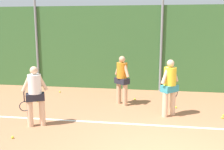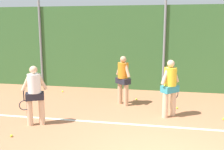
{
  "view_description": "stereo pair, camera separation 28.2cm",
  "coord_description": "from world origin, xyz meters",
  "views": [
    {
      "loc": [
        -0.37,
        -5.04,
        2.76
      ],
      "look_at": [
        -1.56,
        2.71,
        1.26
      ],
      "focal_mm": 41.81,
      "sensor_mm": 36.0,
      "label": 1
    },
    {
      "loc": [
        -0.09,
        -4.99,
        2.76
      ],
      "look_at": [
        -1.56,
        2.71,
        1.26
      ],
      "focal_mm": 41.81,
      "sensor_mm": 36.0,
      "label": 2
    }
  ],
  "objects": [
    {
      "name": "player_backcourt_far",
      "position": [
        -1.38,
        3.82,
        0.97
      ],
      "size": [
        0.57,
        0.56,
        1.72
      ],
      "rotation": [
        0.0,
        0.0,
        2.41
      ],
      "color": "tan",
      "rests_on": "ground_plane"
    },
    {
      "name": "court_baseline_paint",
      "position": [
        0.0,
        1.98,
        0.0
      ],
      "size": [
        13.86,
        0.1,
        0.01
      ],
      "primitive_type": "cube",
      "color": "white",
      "rests_on": "ground_plane"
    },
    {
      "name": "tennis_ball_7",
      "position": [
        -4.47,
        3.62,
        0.03
      ],
      "size": [
        0.07,
        0.07,
        0.07
      ],
      "primitive_type": "sphere",
      "color": "#CCDB33",
      "rests_on": "ground_plane"
    },
    {
      "name": "tennis_ball_8",
      "position": [
        1.78,
        2.84,
        0.03
      ],
      "size": [
        0.07,
        0.07,
        0.07
      ],
      "primitive_type": "sphere",
      "color": "#CCDB33",
      "rests_on": "ground_plane"
    },
    {
      "name": "tennis_ball_9",
      "position": [
        -4.13,
        5.05,
        0.03
      ],
      "size": [
        0.07,
        0.07,
        0.07
      ],
      "primitive_type": "sphere",
      "color": "#CCDB33",
      "rests_on": "ground_plane"
    },
    {
      "name": "player_foreground_near",
      "position": [
        -3.5,
        1.46,
        0.94
      ],
      "size": [
        0.7,
        0.47,
        1.68
      ],
      "rotation": [
        0.0,
        0.0,
        3.58
      ],
      "color": "beige",
      "rests_on": "ground_plane"
    },
    {
      "name": "ground_plane",
      "position": [
        0.0,
        1.81,
        0.0
      ],
      "size": [
        29.17,
        29.17,
        0.0
      ],
      "primitive_type": "plane",
      "color": "#B2704C"
    },
    {
      "name": "tennis_ball_1",
      "position": [
        -0.96,
        4.45,
        0.03
      ],
      "size": [
        0.07,
        0.07,
        0.07
      ],
      "primitive_type": "sphere",
      "color": "#CCDB33",
      "rests_on": "ground_plane"
    },
    {
      "name": "fence_post_center",
      "position": [
        0.0,
        6.0,
        1.93
      ],
      "size": [
        0.1,
        0.1,
        3.86
      ],
      "primitive_type": "cylinder",
      "color": "gray",
      "rests_on": "ground_plane"
    },
    {
      "name": "player_midcourt",
      "position": [
        0.19,
        2.87,
        0.98
      ],
      "size": [
        0.58,
        0.64,
        1.75
      ],
      "rotation": [
        0.0,
        0.0,
        0.78
      ],
      "color": "beige",
      "rests_on": "ground_plane"
    },
    {
      "name": "tennis_ball_2",
      "position": [
        -3.73,
        0.56,
        0.03
      ],
      "size": [
        0.07,
        0.07,
        0.07
      ],
      "primitive_type": "sphere",
      "color": "#CCDB33",
      "rests_on": "ground_plane"
    },
    {
      "name": "tennis_ball_6",
      "position": [
        1.87,
        3.06,
        0.03
      ],
      "size": [
        0.07,
        0.07,
        0.07
      ],
      "primitive_type": "sphere",
      "color": "#CCDB33",
      "rests_on": "ground_plane"
    },
    {
      "name": "tennis_ball_5",
      "position": [
        0.48,
        3.65,
        0.03
      ],
      "size": [
        0.07,
        0.07,
        0.07
      ],
      "primitive_type": "sphere",
      "color": "#CCDB33",
      "rests_on": "ground_plane"
    },
    {
      "name": "fence_post_left",
      "position": [
        -5.47,
        6.0,
        1.93
      ],
      "size": [
        0.1,
        0.1,
        3.86
      ],
      "primitive_type": "cylinder",
      "color": "gray",
      "rests_on": "ground_plane"
    },
    {
      "name": "hedge_fence_backdrop",
      "position": [
        0.0,
        6.17,
        1.79
      ],
      "size": [
        18.96,
        0.25,
        3.58
      ],
      "primitive_type": "cube",
      "color": "#386633",
      "rests_on": "ground_plane"
    }
  ]
}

